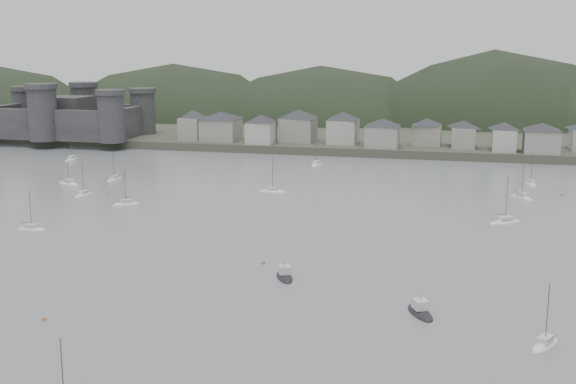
# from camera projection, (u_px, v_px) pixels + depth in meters

# --- Properties ---
(ground) EXTENTS (900.00, 900.00, 0.00)m
(ground) POSITION_uv_depth(u_px,v_px,m) (154.00, 343.00, 97.82)
(ground) COLOR slate
(ground) RESTS_ON ground
(far_shore_land) EXTENTS (900.00, 250.00, 3.00)m
(far_shore_land) POSITION_uv_depth(u_px,v_px,m) (389.00, 119.00, 378.04)
(far_shore_land) COLOR #383D2D
(far_shore_land) RESTS_ON ground
(forested_ridge) EXTENTS (851.55, 103.94, 102.57)m
(forested_ridge) POSITION_uv_depth(u_px,v_px,m) (393.00, 150.00, 355.11)
(forested_ridge) COLOR black
(forested_ridge) RESTS_ON ground
(castle) EXTENTS (66.00, 43.00, 20.00)m
(castle) POSITION_uv_depth(u_px,v_px,m) (65.00, 116.00, 295.00)
(castle) COLOR #2E2E31
(castle) RESTS_ON far_shore_land
(waterfront_town) EXTENTS (451.48, 28.46, 12.92)m
(waterfront_town) POSITION_uv_depth(u_px,v_px,m) (498.00, 133.00, 258.47)
(waterfront_town) COLOR gray
(waterfront_town) RESTS_ON far_shore_land
(moored_fleet) EXTENTS (260.22, 177.87, 13.37)m
(moored_fleet) POSITION_uv_depth(u_px,v_px,m) (190.00, 219.00, 166.75)
(moored_fleet) COLOR white
(moored_fleet) RESTS_ON ground
(motor_launch_near) EXTENTS (5.70, 7.84, 3.78)m
(motor_launch_near) POSITION_uv_depth(u_px,v_px,m) (420.00, 312.00, 108.19)
(motor_launch_near) COLOR black
(motor_launch_near) RESTS_ON ground
(motor_launch_far) EXTENTS (5.33, 7.47, 3.70)m
(motor_launch_far) POSITION_uv_depth(u_px,v_px,m) (284.00, 276.00, 125.01)
(motor_launch_far) COLOR black
(motor_launch_far) RESTS_ON ground
(mooring_buoys) EXTENTS (170.23, 145.62, 0.70)m
(mooring_buoys) POSITION_uv_depth(u_px,v_px,m) (225.00, 235.00, 152.36)
(mooring_buoys) COLOR #B16A3B
(mooring_buoys) RESTS_ON ground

